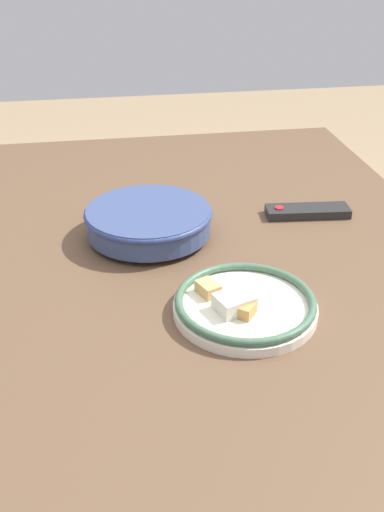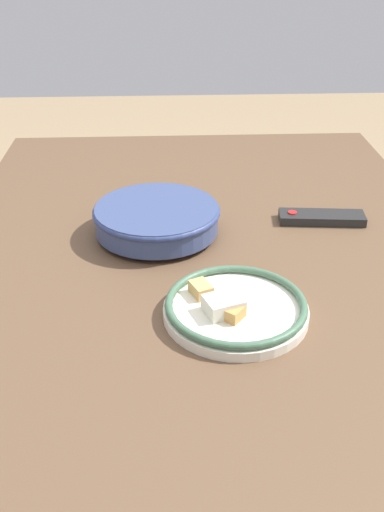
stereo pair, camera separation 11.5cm
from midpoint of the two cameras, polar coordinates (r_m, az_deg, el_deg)
ground_plane at (r=1.72m, az=3.07°, el=-21.89°), size 8.00×8.00×0.00m
dining_table at (r=1.26m, az=3.89°, el=-2.66°), size 1.50×1.08×0.74m
noodle_bowl at (r=1.28m, az=-0.81°, el=3.55°), size 0.27×0.27×0.07m
food_plate at (r=1.04m, az=7.27°, el=-5.03°), size 0.25×0.25×0.05m
tv_remote at (r=1.39m, az=14.57°, el=3.50°), size 0.07×0.19×0.02m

